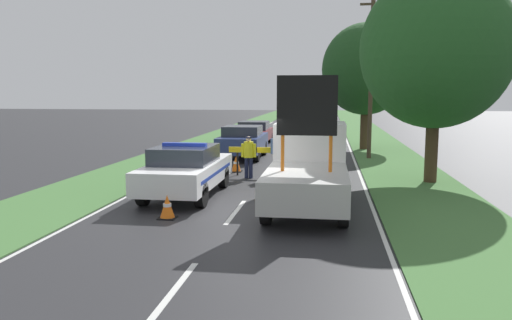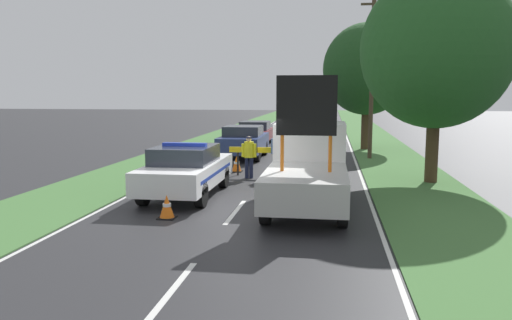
{
  "view_description": "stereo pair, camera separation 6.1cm",
  "coord_description": "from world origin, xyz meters",
  "px_view_note": "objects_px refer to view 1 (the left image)",
  "views": [
    {
      "loc": [
        2.38,
        -13.07,
        3.12
      ],
      "look_at": [
        0.23,
        1.84,
        1.1
      ],
      "focal_mm": 35.0,
      "sensor_mm": 36.0,
      "label": 1
    },
    {
      "loc": [
        2.44,
        -13.06,
        3.12
      ],
      "look_at": [
        0.23,
        1.84,
        1.1
      ],
      "focal_mm": 35.0,
      "sensor_mm": 36.0,
      "label": 2
    }
  ],
  "objects_px": {
    "traffic_cone_lane_edge": "(167,207)",
    "utility_pole": "(371,72)",
    "pedestrian_civilian": "(279,150)",
    "roadside_tree_near_left": "(366,69)",
    "road_barrier": "(271,152)",
    "traffic_cone_behind_barrier": "(236,164)",
    "work_truck": "(309,166)",
    "queued_car_wagon_maroon": "(254,133)",
    "roadside_tree_near_right": "(436,49)",
    "traffic_cone_near_police": "(274,164)",
    "police_car": "(186,170)",
    "queued_car_hatch_blue": "(243,141)",
    "traffic_cone_centre_front": "(330,181)",
    "traffic_cone_near_truck": "(327,166)",
    "police_officer": "(249,153)"
  },
  "relations": [
    {
      "from": "traffic_cone_near_police",
      "to": "traffic_cone_behind_barrier",
      "type": "relative_size",
      "value": 0.77
    },
    {
      "from": "traffic_cone_centre_front",
      "to": "roadside_tree_near_right",
      "type": "height_order",
      "value": "roadside_tree_near_right"
    },
    {
      "from": "police_car",
      "to": "queued_car_hatch_blue",
      "type": "distance_m",
      "value": 9.14
    },
    {
      "from": "pedestrian_civilian",
      "to": "queued_car_hatch_blue",
      "type": "bearing_deg",
      "value": 115.77
    },
    {
      "from": "queued_car_hatch_blue",
      "to": "utility_pole",
      "type": "height_order",
      "value": "utility_pole"
    },
    {
      "from": "pedestrian_civilian",
      "to": "roadside_tree_near_left",
      "type": "height_order",
      "value": "roadside_tree_near_left"
    },
    {
      "from": "work_truck",
      "to": "queued_car_wagon_maroon",
      "type": "bearing_deg",
      "value": -77.44
    },
    {
      "from": "work_truck",
      "to": "traffic_cone_near_police",
      "type": "height_order",
      "value": "work_truck"
    },
    {
      "from": "work_truck",
      "to": "police_officer",
      "type": "bearing_deg",
      "value": -61.64
    },
    {
      "from": "work_truck",
      "to": "traffic_cone_lane_edge",
      "type": "distance_m",
      "value": 4.07
    },
    {
      "from": "work_truck",
      "to": "queued_car_hatch_blue",
      "type": "distance_m",
      "value": 10.51
    },
    {
      "from": "traffic_cone_centre_front",
      "to": "queued_car_hatch_blue",
      "type": "bearing_deg",
      "value": 119.46
    },
    {
      "from": "traffic_cone_behind_barrier",
      "to": "roadside_tree_near_right",
      "type": "bearing_deg",
      "value": -11.28
    },
    {
      "from": "pedestrian_civilian",
      "to": "traffic_cone_behind_barrier",
      "type": "xyz_separation_m",
      "value": [
        -1.85,
        1.24,
        -0.73
      ]
    },
    {
      "from": "road_barrier",
      "to": "traffic_cone_behind_barrier",
      "type": "bearing_deg",
      "value": 147.7
    },
    {
      "from": "work_truck",
      "to": "traffic_cone_centre_front",
      "type": "distance_m",
      "value": 2.72
    },
    {
      "from": "traffic_cone_lane_edge",
      "to": "utility_pole",
      "type": "bearing_deg",
      "value": 64.69
    },
    {
      "from": "police_officer",
      "to": "traffic_cone_behind_barrier",
      "type": "bearing_deg",
      "value": -62.61
    },
    {
      "from": "police_car",
      "to": "traffic_cone_near_police",
      "type": "bearing_deg",
      "value": 73.65
    },
    {
      "from": "traffic_cone_behind_barrier",
      "to": "roadside_tree_near_right",
      "type": "relative_size",
      "value": 0.09
    },
    {
      "from": "pedestrian_civilian",
      "to": "roadside_tree_near_right",
      "type": "bearing_deg",
      "value": 0.92
    },
    {
      "from": "traffic_cone_near_truck",
      "to": "roadside_tree_near_left",
      "type": "distance_m",
      "value": 9.69
    },
    {
      "from": "work_truck",
      "to": "traffic_cone_near_police",
      "type": "distance_m",
      "value": 6.52
    },
    {
      "from": "police_car",
      "to": "roadside_tree_near_right",
      "type": "relative_size",
      "value": 0.66
    },
    {
      "from": "police_car",
      "to": "traffic_cone_near_truck",
      "type": "bearing_deg",
      "value": 55.56
    },
    {
      "from": "roadside_tree_near_left",
      "to": "police_officer",
      "type": "bearing_deg",
      "value": -115.22
    },
    {
      "from": "pedestrian_civilian",
      "to": "roadside_tree_near_left",
      "type": "bearing_deg",
      "value": 72.69
    },
    {
      "from": "pedestrian_civilian",
      "to": "traffic_cone_near_police",
      "type": "relative_size",
      "value": 3.67
    },
    {
      "from": "traffic_cone_lane_edge",
      "to": "queued_car_hatch_blue",
      "type": "distance_m",
      "value": 11.92
    },
    {
      "from": "utility_pole",
      "to": "traffic_cone_near_police",
      "type": "bearing_deg",
      "value": -134.13
    },
    {
      "from": "road_barrier",
      "to": "roadside_tree_near_right",
      "type": "bearing_deg",
      "value": -9.48
    },
    {
      "from": "traffic_cone_near_police",
      "to": "utility_pole",
      "type": "height_order",
      "value": "utility_pole"
    },
    {
      "from": "utility_pole",
      "to": "police_car",
      "type": "bearing_deg",
      "value": -122.5
    },
    {
      "from": "traffic_cone_near_truck",
      "to": "work_truck",
      "type": "bearing_deg",
      "value": -94.94
    },
    {
      "from": "road_barrier",
      "to": "traffic_cone_behind_barrier",
      "type": "distance_m",
      "value": 1.84
    },
    {
      "from": "traffic_cone_near_police",
      "to": "road_barrier",
      "type": "bearing_deg",
      "value": -88.12
    },
    {
      "from": "traffic_cone_centre_front",
      "to": "traffic_cone_behind_barrier",
      "type": "height_order",
      "value": "traffic_cone_behind_barrier"
    },
    {
      "from": "police_car",
      "to": "queued_car_wagon_maroon",
      "type": "xyz_separation_m",
      "value": [
        -0.21,
        15.53,
        -0.07
      ]
    },
    {
      "from": "work_truck",
      "to": "utility_pole",
      "type": "distance_m",
      "value": 11.19
    },
    {
      "from": "road_barrier",
      "to": "work_truck",
      "type": "bearing_deg",
      "value": -75.19
    },
    {
      "from": "police_car",
      "to": "traffic_cone_behind_barrier",
      "type": "relative_size",
      "value": 7.67
    },
    {
      "from": "road_barrier",
      "to": "traffic_cone_near_police",
      "type": "xyz_separation_m",
      "value": [
        -0.05,
        1.46,
        -0.67
      ]
    },
    {
      "from": "utility_pole",
      "to": "police_officer",
      "type": "bearing_deg",
      "value": -127.52
    },
    {
      "from": "road_barrier",
      "to": "pedestrian_civilian",
      "type": "distance_m",
      "value": 0.54
    },
    {
      "from": "police_car",
      "to": "traffic_cone_centre_front",
      "type": "relative_size",
      "value": 9.14
    },
    {
      "from": "police_car",
      "to": "traffic_cone_behind_barrier",
      "type": "distance_m",
      "value": 4.96
    },
    {
      "from": "traffic_cone_lane_edge",
      "to": "roadside_tree_near_right",
      "type": "distance_m",
      "value": 10.68
    },
    {
      "from": "pedestrian_civilian",
      "to": "queued_car_hatch_blue",
      "type": "height_order",
      "value": "pedestrian_civilian"
    },
    {
      "from": "traffic_cone_centre_front",
      "to": "traffic_cone_behind_barrier",
      "type": "relative_size",
      "value": 0.84
    },
    {
      "from": "utility_pole",
      "to": "traffic_cone_lane_edge",
      "type": "bearing_deg",
      "value": -115.31
    }
  ]
}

